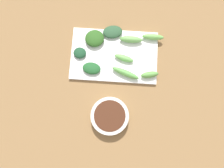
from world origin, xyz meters
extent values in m
cube|color=olive|center=(0.00, 0.00, 0.01)|extent=(2.10, 2.10, 0.02)
cylinder|color=silver|center=(-0.15, -0.02, 0.04)|extent=(0.13, 0.13, 0.04)
cylinder|color=#462313|center=(-0.15, -0.02, 0.04)|extent=(0.10, 0.10, 0.03)
cube|color=white|center=(0.07, -0.02, 0.03)|extent=(0.19, 0.30, 0.01)
ellipsoid|color=#2C5B1F|center=(0.12, 0.05, 0.05)|extent=(0.08, 0.08, 0.03)
ellipsoid|color=#71B655|center=(0.14, -0.16, 0.04)|extent=(0.02, 0.08, 0.02)
ellipsoid|color=#70B859|center=(0.05, -0.06, 0.04)|extent=(0.04, 0.07, 0.02)
ellipsoid|color=#71AE59|center=(0.12, -0.08, 0.04)|extent=(0.02, 0.08, 0.03)
ellipsoid|color=#609F48|center=(0.00, -0.15, 0.04)|extent=(0.03, 0.06, 0.02)
ellipsoid|color=#63AE4F|center=(0.00, -0.07, 0.04)|extent=(0.05, 0.10, 0.02)
ellipsoid|color=#1C482A|center=(0.06, 0.10, 0.04)|extent=(0.04, 0.05, 0.02)
ellipsoid|color=#2B5132|center=(0.15, -0.01, 0.04)|extent=(0.06, 0.08, 0.02)
ellipsoid|color=#225B2A|center=(0.01, 0.05, 0.04)|extent=(0.05, 0.07, 0.02)
camera|label=1|loc=(-0.21, -0.03, 0.87)|focal=40.02mm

